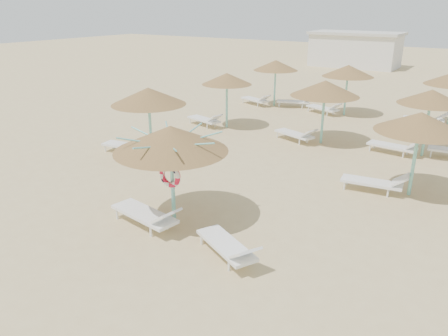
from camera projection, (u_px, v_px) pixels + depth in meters
The scene contains 6 objects.
ground at pixel (174, 226), 11.96m from camera, with size 120.00×120.00×0.00m, color tan.
main_palapa at pixel (171, 139), 11.47m from camera, with size 3.06×3.06×2.74m.
lounger_main_a at pixel (148, 214), 11.77m from camera, with size 2.35×1.03×0.82m.
lounger_main_b at pixel (229, 246), 10.29m from camera, with size 2.10×1.47×0.74m.
palapa_field at pixel (342, 90), 18.47m from camera, with size 17.24×14.19×2.72m.
service_hut at pixel (355, 49), 41.92m from camera, with size 8.40×4.40×3.25m.
Camera 1 is at (6.94, -8.16, 5.71)m, focal length 35.00 mm.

